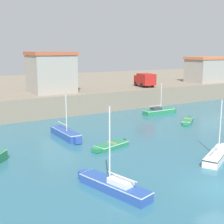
# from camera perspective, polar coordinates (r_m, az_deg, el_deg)

# --- Properties ---
(ground_plane) EXTENTS (200.00, 200.00, 0.00)m
(ground_plane) POSITION_cam_1_polar(r_m,az_deg,el_deg) (22.01, 19.23, -13.11)
(ground_plane) COLOR #2D667A
(quay_seawall) EXTENTS (120.00, 40.00, 2.88)m
(quay_seawall) POSITION_cam_1_polar(r_m,az_deg,el_deg) (60.97, -15.95, 3.75)
(quay_seawall) COLOR gray
(quay_seawall) RESTS_ON ground
(sailboat_blue_0) EXTENTS (1.33, 5.73, 4.52)m
(sailboat_blue_0) POSITION_cam_1_polar(r_m,az_deg,el_deg) (32.52, -8.45, -3.91)
(sailboat_blue_0) COLOR #284C9E
(sailboat_blue_0) RESTS_ON ground
(sailboat_white_2) EXTENTS (5.39, 3.40, 4.93)m
(sailboat_white_2) POSITION_cam_1_polar(r_m,az_deg,el_deg) (27.45, 18.75, -7.40)
(sailboat_white_2) COLOR white
(sailboat_white_2) RESTS_ON ground
(dinghy_green_3) EXTENTS (4.10, 2.18, 0.50)m
(dinghy_green_3) POSITION_cam_1_polar(r_m,az_deg,el_deg) (28.94, -0.22, -6.11)
(dinghy_green_3) COLOR #237A4C
(dinghy_green_3) RESTS_ON ground
(sailboat_blue_4) EXTENTS (2.53, 5.92, 5.48)m
(sailboat_blue_4) POSITION_cam_1_polar(r_m,az_deg,el_deg) (20.31, 0.28, -13.24)
(sailboat_blue_4) COLOR #284C9E
(sailboat_blue_4) RESTS_ON ground
(dinghy_green_5) EXTENTS (3.75, 3.20, 0.52)m
(dinghy_green_5) POSITION_cam_1_polar(r_m,az_deg,el_deg) (40.09, 13.68, -1.53)
(dinghy_green_5) COLOR #237A4C
(dinghy_green_5) RESTS_ON ground
(sailboat_green_6) EXTENTS (5.45, 1.40, 4.35)m
(sailboat_green_6) POSITION_cam_1_polar(r_m,az_deg,el_deg) (44.80, 8.63, 0.19)
(sailboat_green_6) COLOR #237A4C
(sailboat_green_6) RESTS_ON ground
(harbor_shed_near_wharf) EXTENTS (6.17, 5.86, 5.82)m
(harbor_shed_near_wharf) POSITION_cam_1_polar(r_m,az_deg,el_deg) (45.98, -11.08, 7.18)
(harbor_shed_near_wharf) COLOR gray
(harbor_shed_near_wharf) RESTS_ON quay_seawall
(harbor_shed_mid_row) EXTENTS (9.40, 5.14, 4.82)m
(harbor_shed_mid_row) POSITION_cam_1_polar(r_m,az_deg,el_deg) (63.95, 17.44, 7.48)
(harbor_shed_mid_row) COLOR gray
(harbor_shed_mid_row) RESTS_ON quay_seawall
(truck_on_quay) EXTENTS (2.80, 4.59, 2.20)m
(truck_on_quay) POSITION_cam_1_polar(r_m,az_deg,el_deg) (52.74, 6.01, 5.94)
(truck_on_quay) COLOR #AD1E19
(truck_on_quay) RESTS_ON quay_seawall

